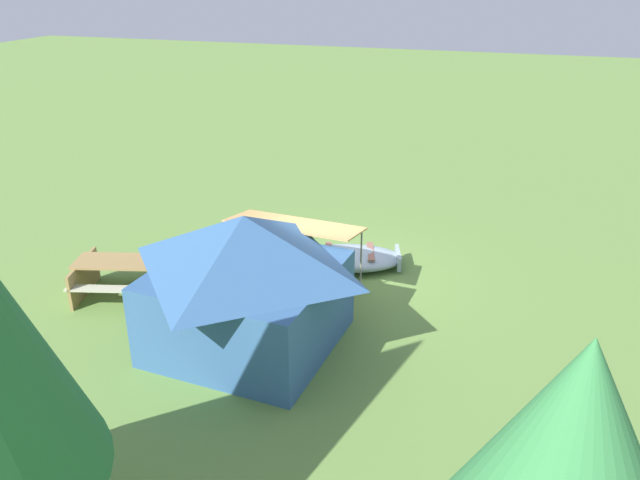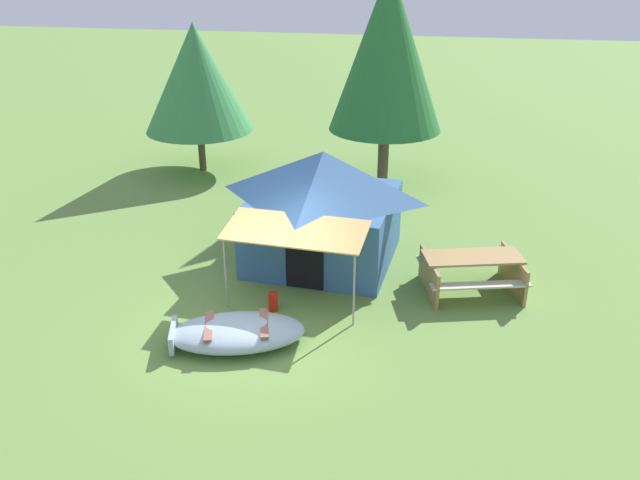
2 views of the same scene
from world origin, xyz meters
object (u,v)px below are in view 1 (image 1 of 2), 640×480
object	(u,v)px
picnic_table	(124,273)
canvas_cabin_tent	(247,279)
fuel_can	(318,280)
beached_rowboat	(350,258)
cooler_box	(236,301)

from	to	relation	value
picnic_table	canvas_cabin_tent	bearing A→B (deg)	164.52
fuel_can	picnic_table	bearing A→B (deg)	22.19
beached_rowboat	canvas_cabin_tent	xyz separation A→B (m)	(0.85, 3.50, 1.04)
picnic_table	cooler_box	bearing A→B (deg)	-175.51
picnic_table	beached_rowboat	bearing A→B (deg)	-146.15
beached_rowboat	canvas_cabin_tent	distance (m)	3.75
beached_rowboat	canvas_cabin_tent	world-z (taller)	canvas_cabin_tent
cooler_box	beached_rowboat	bearing A→B (deg)	-123.21
cooler_box	fuel_can	bearing A→B (deg)	-134.61
beached_rowboat	cooler_box	world-z (taller)	beached_rowboat
picnic_table	fuel_can	xyz separation A→B (m)	(-3.60, -1.47, -0.29)
beached_rowboat	cooler_box	bearing A→B (deg)	56.79
canvas_cabin_tent	picnic_table	bearing A→B (deg)	-15.48
canvas_cabin_tent	picnic_table	distance (m)	3.30
picnic_table	cooler_box	world-z (taller)	picnic_table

